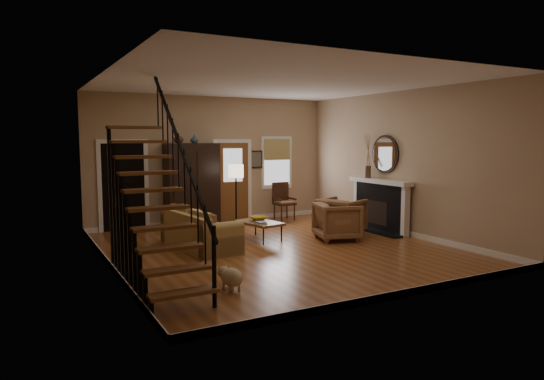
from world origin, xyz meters
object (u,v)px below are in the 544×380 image
floor_lamp (236,198)px  sofa (200,230)px  armchair_right (341,216)px  coffee_table (259,231)px  armoire (192,185)px  armchair_left (337,221)px  side_chair (284,201)px

floor_lamp → sofa: bearing=-136.2°
armchair_right → coffee_table: bearing=58.9°
armoire → armchair_left: size_ratio=2.32×
armoire → armchair_right: armoire is taller
armoire → sofa: armoire is taller
coffee_table → side_chair: side_chair is taller
coffee_table → armchair_right: armchair_right is taller
armoire → coffee_table: size_ratio=1.98×
armoire → sofa: bearing=-105.3°
armchair_left → floor_lamp: (-1.53, 1.98, 0.39)m
coffee_table → side_chair: 2.70m
armoire → armchair_left: 3.83m
armchair_left → side_chair: size_ratio=0.89×
armoire → floor_lamp: size_ratio=1.31×
sofa → coffee_table: 1.45m
armchair_left → armoire: bearing=53.0°
armoire → armchair_right: bearing=-42.6°
armchair_right → side_chair: side_chair is taller
armoire → sofa: size_ratio=1.04×
sofa → armchair_right: (3.40, -0.15, 0.05)m
floor_lamp → armchair_left: bearing=-52.2°
sofa → armchair_right: size_ratio=2.17×
armchair_left → coffee_table: bearing=77.7°
floor_lamp → armoire: bearing=125.8°
side_chair → armchair_right: bearing=-85.0°
coffee_table → armchair_left: armchair_left is taller
coffee_table → armchair_left: size_ratio=1.17×
coffee_table → floor_lamp: (-0.03, 1.17, 0.60)m
floor_lamp → side_chair: (1.80, 0.83, -0.29)m
armoire → armchair_right: size_ratio=2.26×
armchair_right → floor_lamp: bearing=31.5°
sofa → side_chair: 3.87m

